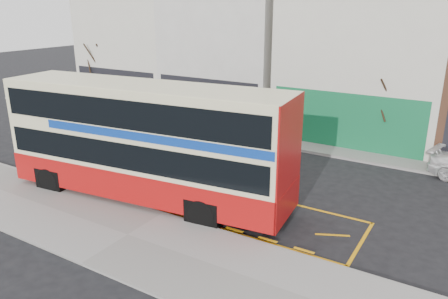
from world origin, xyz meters
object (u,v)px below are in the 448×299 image
Objects in this scene: car_silver at (122,114)px; street_tree_left at (97,51)px; car_grey at (215,127)px; street_tree_right at (388,87)px; bus_stop_post at (47,146)px; double_decker_bus at (147,141)px.

street_tree_left is at bearing 58.24° from car_silver.
street_tree_right is (9.10, 2.50, 2.90)m from car_grey.
car_grey is at bearing -164.66° from street_tree_right.
car_silver is (-4.72, 9.35, -1.16)m from bus_stop_post.
car_silver reaches higher than car_grey.
car_grey is (6.93, 0.65, -0.08)m from car_silver.
bus_stop_post reaches higher than car_grey.
street_tree_left is at bearing 135.98° from double_decker_bus.
street_tree_right is at bearing -79.49° from car_silver.
car_grey is at bearing -11.44° from street_tree_left.
car_silver is at bearing 132.74° from double_decker_bus.
street_tree_right is at bearing 45.05° from bus_stop_post.
bus_stop_post is 0.70× the size of car_grey.
street_tree_left reaches higher than double_decker_bus.
bus_stop_post is at bearing 164.51° from car_grey.
street_tree_left is at bearing -179.83° from street_tree_right.
bus_stop_post is at bearing -51.70° from street_tree_left.
bus_stop_post is 0.56× the size of street_tree_right.
double_decker_bus is 2.70× the size of car_silver.
car_grey is at bearing 74.72° from bus_stop_post.
double_decker_bus is 9.10m from car_grey.
street_tree_right reaches higher than car_grey.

